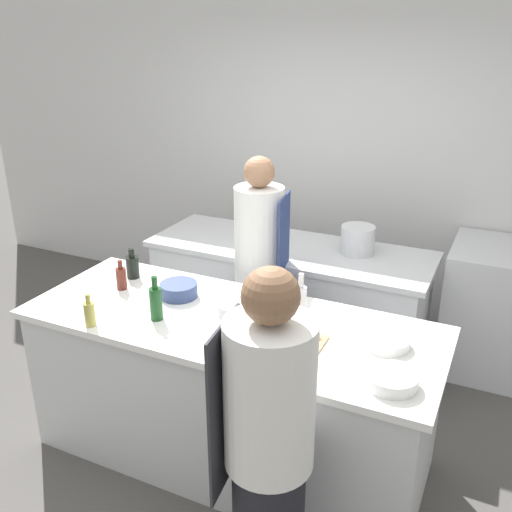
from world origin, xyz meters
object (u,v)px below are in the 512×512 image
Objects in this scene: bowl_wooden_salad at (392,379)px; chef_at_stove at (259,277)px; bottle_olive_oil at (156,302)px; bottle_vinegar at (90,313)px; bowl_mixing_large at (179,290)px; oven_range at (499,310)px; stockpot at (358,240)px; bottle_sauce at (300,303)px; bowl_ceramic_blue at (235,309)px; chef_at_prep_near at (268,449)px; bowl_prep_small at (387,341)px; bottle_cooking_oil at (121,278)px; bottle_wine at (133,266)px.

chef_at_stove is at bearing 138.49° from bowl_wooden_salad.
chef_at_stove is at bearing 77.63° from bottle_olive_oil.
bottle_vinegar reaches higher than bowl_mixing_large.
stockpot reaches higher than oven_range.
oven_range is 3.38× the size of bottle_sauce.
chef_at_stove is 8.54× the size of bowl_ceramic_blue.
chef_at_prep_near reaches higher than bottle_vinegar.
bottle_sauce is at bearing 1.72° from bowl_mixing_large.
bottle_sauce is at bearing 30.69° from chef_at_stove.
bottle_sauce is 1.19× the size of stockpot.
bowl_mixing_large is 0.94× the size of bowl_prep_small.
bowl_prep_small is at bearing 0.85° from bottle_cooking_oil.
bowl_prep_small is at bearing 2.21° from bowl_ceramic_blue.
bowl_prep_small is at bearing 11.99° from bottle_olive_oil.
chef_at_stove is 1.22m from bowl_prep_small.
bottle_wine is (-2.17, -1.47, 0.53)m from oven_range.
oven_range is 4.04× the size of bowl_prep_small.
bottle_olive_oil reaches higher than bottle_vinegar.
bowl_wooden_salad reaches higher than bowl_prep_small.
bowl_mixing_large reaches higher than oven_range.
chef_at_prep_near is at bearing -54.83° from bowl_ceramic_blue.
bottle_sauce reaches higher than bowl_prep_small.
chef_at_stove is (-0.73, 1.49, 0.04)m from chef_at_prep_near.
chef_at_stove is 8.92× the size of bottle_cooking_oil.
bottle_wine is 0.85m from bowl_ceramic_blue.
stockpot is at bearing 58.42° from bottle_vinegar.
bowl_wooden_salad is (1.32, -0.07, -0.07)m from bottle_olive_oil.
bottle_wine reaches higher than bottle_cooking_oil.
bowl_ceramic_blue is (0.17, -0.69, 0.12)m from chef_at_stove.
bottle_vinegar is at bearing -142.90° from bottle_olive_oil.
bottle_vinegar is at bearing -146.10° from bowl_ceramic_blue.
chef_at_prep_near reaches higher than oven_range.
bottle_sauce is at bearing 23.54° from bottle_olive_oil.
chef_at_stove is 0.76m from stockpot.
stockpot is at bearing 40.83° from bottle_wine.
bottle_wine is (-1.39, 0.97, 0.19)m from chef_at_prep_near.
bottle_olive_oil is 1.08× the size of bowl_prep_small.
chef_at_prep_near reaches higher than stockpot.
bowl_mixing_large is (-0.97, 0.86, 0.16)m from chef_at_prep_near.
chef_at_stove reaches higher than bottle_olive_oil.
chef_at_prep_near is at bearing -76.93° from bottle_sauce.
bowl_prep_small is at bearing -6.69° from bottle_sauce.
bottle_cooking_oil is 0.79m from bowl_ceramic_blue.
bottle_sauce is (1.19, -0.09, 0.03)m from bottle_wine.
bottle_olive_oil is 1.15× the size of bowl_mixing_large.
bottle_wine is (-0.18, 0.62, 0.00)m from bottle_vinegar.
bottle_sauce is (-0.21, 0.88, 0.23)m from chef_at_prep_near.
bottle_olive_oil is 1.08× the size of bowl_wooden_salad.
bottle_vinegar reaches higher than bowl_ceramic_blue.
bowl_ceramic_blue reaches higher than bowl_wooden_salad.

